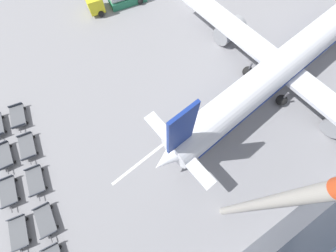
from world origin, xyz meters
TOP-DOWN VIEW (x-y plane):
  - ground_plane at (0.00, 0.00)m, footprint 500.00×500.00m
  - airplane at (17.16, 0.90)m, footprint 32.57×40.62m
  - baggage_dolly_row_near_col_b at (8.91, -31.81)m, footprint 3.73×1.90m
  - baggage_dolly_row_near_col_c at (12.87, -32.57)m, footprint 3.75×2.02m
  - baggage_dolly_row_near_col_d at (17.14, -32.89)m, footprint 3.75×2.08m
  - baggage_dolly_row_mid_a_col_a at (5.06, -29.00)m, footprint 3.75×2.10m
  - baggage_dolly_row_mid_a_col_b at (9.24, -29.33)m, footprint 3.75×2.04m
  - baggage_dolly_row_mid_a_col_c at (13.31, -29.86)m, footprint 3.75×2.03m
  - baggage_dolly_row_mid_a_col_d at (17.48, -30.37)m, footprint 3.72×1.87m
  - apron_light_mast at (26.20, -15.33)m, footprint 2.00×0.77m
  - stand_guidance_stripe at (15.94, -7.73)m, footprint 4.06×31.48m

SIDE VIEW (x-z plane):
  - ground_plane at x=0.00m, z-range 0.00..0.00m
  - stand_guidance_stripe at x=15.94m, z-range 0.00..0.01m
  - baggage_dolly_row_near_col_b at x=8.91m, z-range 0.02..0.94m
  - baggage_dolly_row_near_col_c at x=12.87m, z-range 0.02..0.94m
  - baggage_dolly_row_near_col_d at x=17.14m, z-range 0.02..0.94m
  - baggage_dolly_row_mid_a_col_a at x=5.06m, z-range 0.02..0.94m
  - baggage_dolly_row_mid_a_col_b at x=9.24m, z-range 0.02..0.94m
  - baggage_dolly_row_mid_a_col_c at x=13.31m, z-range 0.02..0.94m
  - baggage_dolly_row_mid_a_col_d at x=17.48m, z-range 0.02..0.94m
  - airplane at x=17.16m, z-range -2.66..8.67m
  - apron_light_mast at x=26.20m, z-range 1.10..22.70m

